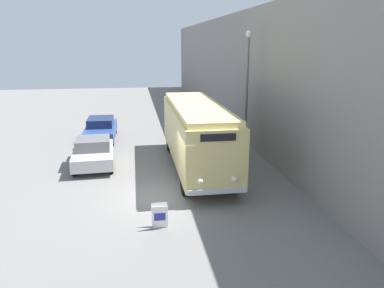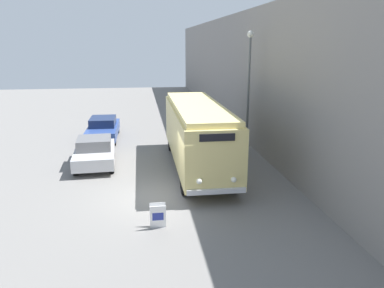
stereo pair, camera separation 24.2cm
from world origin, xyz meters
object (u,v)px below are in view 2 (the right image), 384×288
object	(u,v)px
parked_car_near	(95,152)
parked_car_mid	(103,128)
streetlamp	(249,77)
sign_board	(158,216)
vintage_bus	(197,132)

from	to	relation	value
parked_car_near	parked_car_mid	world-z (taller)	parked_car_near
parked_car_mid	streetlamp	bearing A→B (deg)	-29.19
streetlamp	parked_car_mid	world-z (taller)	streetlamp
streetlamp	parked_car_near	bearing A→B (deg)	-174.22
sign_board	streetlamp	bearing A→B (deg)	56.21
streetlamp	parked_car_mid	bearing A→B (deg)	150.18
sign_board	parked_car_near	world-z (taller)	parked_car_near
sign_board	parked_car_mid	xyz separation A→B (m)	(-2.91, 12.75, 0.31)
vintage_bus	parked_car_near	distance (m)	5.36
sign_board	parked_car_near	xyz separation A→B (m)	(-2.84, 7.18, 0.31)
sign_board	parked_car_near	size ratio (longest dim) A/B	0.21
sign_board	parked_car_near	bearing A→B (deg)	111.59
parked_car_mid	parked_car_near	bearing A→B (deg)	-88.64
streetlamp	vintage_bus	bearing A→B (deg)	-148.31
vintage_bus	streetlamp	world-z (taller)	streetlamp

